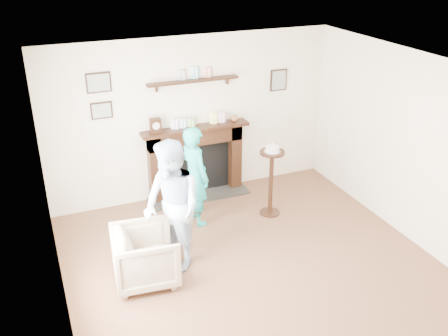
{
  "coord_description": "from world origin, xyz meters",
  "views": [
    {
      "loc": [
        -2.32,
        -4.35,
        3.77
      ],
      "look_at": [
        -0.14,
        0.9,
        1.12
      ],
      "focal_mm": 40.0,
      "sensor_mm": 36.0,
      "label": 1
    }
  ],
  "objects": [
    {
      "name": "ground",
      "position": [
        0.0,
        0.0,
        0.0
      ],
      "size": [
        5.0,
        5.0,
        0.0
      ],
      "primitive_type": "plane",
      "color": "brown",
      "rests_on": "ground"
    },
    {
      "name": "room_shell",
      "position": [
        -0.0,
        0.69,
        1.62
      ],
      "size": [
        4.54,
        5.02,
        2.52
      ],
      "color": "#F0E5CB",
      "rests_on": "ground"
    },
    {
      "name": "woman",
      "position": [
        -0.3,
        1.59,
        0.0
      ],
      "size": [
        0.48,
        0.61,
        1.46
      ],
      "primitive_type": "imported",
      "rotation": [
        0.0,
        0.0,
        1.85
      ],
      "color": "#20B79B",
      "rests_on": "ground"
    },
    {
      "name": "pedestal_table",
      "position": [
        0.8,
        1.39,
        0.71
      ],
      "size": [
        0.36,
        0.36,
        1.15
      ],
      "color": "black",
      "rests_on": "ground"
    },
    {
      "name": "armchair",
      "position": [
        -1.3,
        0.54,
        0.0
      ],
      "size": [
        0.82,
        0.8,
        0.68
      ],
      "primitive_type": "imported",
      "rotation": [
        0.0,
        0.0,
        1.47
      ],
      "color": "gray",
      "rests_on": "ground"
    },
    {
      "name": "man",
      "position": [
        -0.9,
        0.71,
        0.0
      ],
      "size": [
        0.82,
        0.94,
        1.66
      ],
      "primitive_type": "imported",
      "rotation": [
        0.0,
        0.0,
        -1.3
      ],
      "color": "silver",
      "rests_on": "ground"
    }
  ]
}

